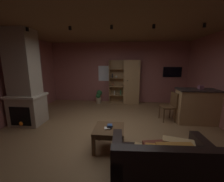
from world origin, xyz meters
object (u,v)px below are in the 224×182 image
object	(u,v)px
tissue_box	(201,87)
dining_chair	(170,105)
leather_couch	(162,168)
coffee_table	(109,132)
table_book_1	(110,127)
wall_mounted_tv	(172,72)
bookshelf_cabinet	(129,82)
kitchen_bar_counter	(200,106)
table_book_2	(110,125)
table_book_0	(107,128)
stone_fireplace	(25,84)
potted_floor_plant	(99,96)

from	to	relation	value
tissue_box	dining_chair	distance (m)	1.00
leather_couch	coffee_table	world-z (taller)	leather_couch
leather_couch	table_book_1	world-z (taller)	leather_couch
dining_chair	wall_mounted_tv	distance (m)	2.33
tissue_box	table_book_1	xyz separation A→B (m)	(-2.55, -1.61, -0.61)
tissue_box	leather_couch	world-z (taller)	tissue_box
bookshelf_cabinet	kitchen_bar_counter	xyz separation A→B (m)	(2.11, -1.94, -0.43)
kitchen_bar_counter	table_book_1	distance (m)	3.04
tissue_box	table_book_2	world-z (taller)	tissue_box
leather_couch	table_book_0	xyz separation A→B (m)	(-0.93, 0.84, 0.17)
stone_fireplace	potted_floor_plant	world-z (taller)	stone_fireplace
bookshelf_cabinet	wall_mounted_tv	distance (m)	1.96
stone_fireplace	table_book_2	world-z (taller)	stone_fireplace
table_book_0	potted_floor_plant	xyz separation A→B (m)	(-0.87, 3.47, -0.17)
table_book_0	table_book_1	bearing A→B (deg)	34.63
coffee_table	dining_chair	bearing A→B (deg)	43.55
tissue_box	table_book_2	size ratio (longest dim) A/B	1.18
stone_fireplace	tissue_box	size ratio (longest dim) A/B	22.84
table_book_0	leather_couch	bearing A→B (deg)	-42.21
bookshelf_cabinet	table_book_2	bearing A→B (deg)	-97.73
kitchen_bar_counter	table_book_2	xyz separation A→B (m)	(-2.59, -1.57, -0.01)
kitchen_bar_counter	potted_floor_plant	world-z (taller)	kitchen_bar_counter
table_book_0	dining_chair	distance (m)	2.48
kitchen_bar_counter	table_book_2	world-z (taller)	kitchen_bar_counter
tissue_box	dining_chair	bearing A→B (deg)	174.99
tissue_box	table_book_2	bearing A→B (deg)	-148.05
table_book_0	table_book_1	size ratio (longest dim) A/B	1.18
stone_fireplace	leather_couch	xyz separation A→B (m)	(3.50, -1.89, -0.92)
stone_fireplace	bookshelf_cabinet	xyz separation A→B (m)	(3.09, 2.51, -0.27)
stone_fireplace	bookshelf_cabinet	distance (m)	3.99
leather_couch	table_book_1	xyz separation A→B (m)	(-0.88, 0.87, 0.19)
wall_mounted_tv	kitchen_bar_counter	bearing A→B (deg)	-84.02
stone_fireplace	coffee_table	size ratio (longest dim) A/B	4.27
kitchen_bar_counter	table_book_2	distance (m)	3.03
tissue_box	dining_chair	size ratio (longest dim) A/B	0.13
stone_fireplace	table_book_1	world-z (taller)	stone_fireplace
coffee_table	potted_floor_plant	bearing A→B (deg)	104.74
leather_couch	potted_floor_plant	xyz separation A→B (m)	(-1.80, 4.31, -0.00)
kitchen_bar_counter	dining_chair	bearing A→B (deg)	173.44
leather_couch	tissue_box	bearing A→B (deg)	56.08
coffee_table	dining_chair	size ratio (longest dim) A/B	0.70
wall_mounted_tv	stone_fireplace	bearing A→B (deg)	-151.36
kitchen_bar_counter	dining_chair	world-z (taller)	kitchen_bar_counter
stone_fireplace	dining_chair	world-z (taller)	stone_fireplace
coffee_table	dining_chair	world-z (taller)	dining_chair
table_book_0	wall_mounted_tv	size ratio (longest dim) A/B	0.16
table_book_1	dining_chair	world-z (taller)	dining_chair
potted_floor_plant	wall_mounted_tv	size ratio (longest dim) A/B	0.75
leather_couch	table_book_0	distance (m)	1.26
stone_fireplace	wall_mounted_tv	xyz separation A→B (m)	(4.98, 2.72, 0.19)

